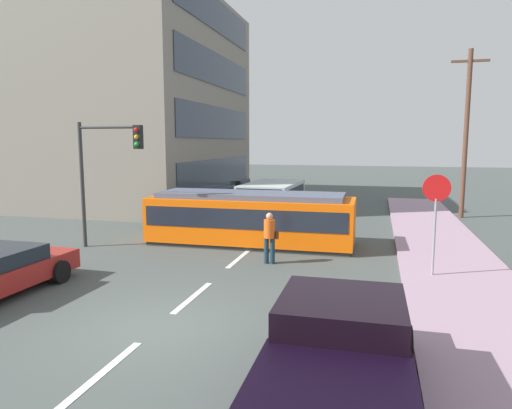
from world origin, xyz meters
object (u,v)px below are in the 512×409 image
utility_pole_mid (466,131)px  parked_sedan_furthest (235,187)px  city_bus (272,197)px  traffic_light_mast (106,160)px  parked_sedan_mid (181,209)px  pedestrian_crossing (270,235)px  pickup_truck_parked (338,358)px  parked_sedan_far (219,196)px  streetcar_tram (251,218)px  stop_sign (436,204)px

utility_pole_mid → parked_sedan_furthest: bearing=155.5°
city_bus → traffic_light_mast: traffic_light_mast is taller
parked_sedan_mid → traffic_light_mast: size_ratio=0.93×
pedestrian_crossing → parked_sedan_furthest: bearing=110.7°
pedestrian_crossing → pickup_truck_parked: 8.27m
parked_sedan_mid → parked_sedan_furthest: (-0.84, 11.56, 0.00)m
parked_sedan_mid → parked_sedan_far: same height
pickup_truck_parked → traffic_light_mast: bearing=137.3°
city_bus → parked_sedan_far: bearing=142.6°
pedestrian_crossing → parked_sedan_furthest: size_ratio=0.37×
city_bus → parked_sedan_mid: (-4.00, -2.73, -0.40)m
pedestrian_crossing → parked_sedan_mid: size_ratio=0.38×
traffic_light_mast → pedestrian_crossing: bearing=-5.5°
parked_sedan_far → traffic_light_mast: size_ratio=0.99×
parked_sedan_furthest → pickup_truck_parked: bearing=-69.5°
parked_sedan_furthest → streetcar_tram: bearing=-70.5°
parked_sedan_furthest → parked_sedan_far: bearing=-82.0°
streetcar_tram → traffic_light_mast: bearing=-157.6°
traffic_light_mast → pickup_truck_parked: bearing=-42.7°
parked_sedan_mid → parked_sedan_furthest: 11.59m
parked_sedan_furthest → traffic_light_mast: (0.60, -17.54, 2.63)m
streetcar_tram → stop_sign: 7.11m
pickup_truck_parked → parked_sedan_mid: 16.86m
city_bus → pickup_truck_parked: size_ratio=1.04×
pedestrian_crossing → parked_sedan_far: size_ratio=0.36×
parked_sedan_furthest → city_bus: bearing=-61.3°
city_bus → parked_sedan_mid: city_bus is taller
stop_sign → traffic_light_mast: 11.28m
parked_sedan_furthest → utility_pole_mid: utility_pole_mid is taller
parked_sedan_far → traffic_light_mast: (-0.21, -11.78, 2.63)m
streetcar_tram → stop_sign: bearing=-26.5°
city_bus → traffic_light_mast: (-4.23, -8.71, 2.23)m
pedestrian_crossing → parked_sedan_furthest: 19.39m
pickup_truck_parked → parked_sedan_mid: bearing=121.7°
pedestrian_crossing → parked_sedan_far: 13.79m
parked_sedan_furthest → stop_sign: bearing=-57.7°
parked_sedan_far → parked_sedan_furthest: (-0.81, 5.75, 0.00)m
utility_pole_mid → parked_sedan_far: bearing=176.4°
city_bus → pickup_truck_parked: (4.85, -17.08, -0.23)m
streetcar_tram → utility_pole_mid: bearing=44.8°
parked_sedan_furthest → utility_pole_mid: size_ratio=0.52×
pickup_truck_parked → stop_sign: stop_sign is taller
parked_sedan_far → utility_pole_mid: utility_pole_mid is taller
utility_pole_mid → streetcar_tram: bearing=-135.2°
streetcar_tram → utility_pole_mid: size_ratio=0.92×
parked_sedan_mid → traffic_light_mast: bearing=-92.3°
streetcar_tram → parked_sedan_mid: bearing=139.6°
city_bus → pickup_truck_parked: city_bus is taller
parked_sedan_mid → parked_sedan_far: (-0.03, 5.80, 0.00)m
pedestrian_crossing → traffic_light_mast: traffic_light_mast is taller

